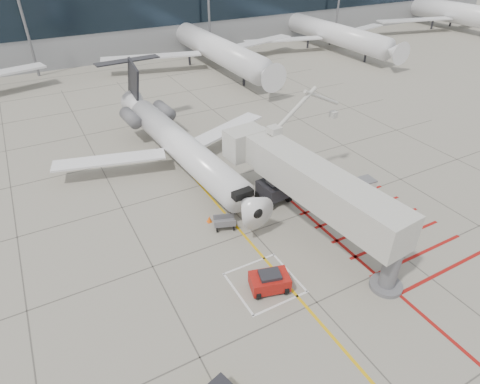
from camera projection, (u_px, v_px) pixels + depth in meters
ground_plane at (281, 263)px, 28.00m from camera, size 260.00×260.00×0.00m
regional_jet at (191, 140)px, 35.51m from camera, size 25.17×30.83×7.69m
jet_bridge at (325, 196)px, 28.48m from camera, size 10.22×18.96×7.31m
pushback_tug at (270, 281)px, 25.63m from camera, size 2.80×2.16×1.44m
baggage_cart at (225, 223)px, 31.01m from camera, size 1.91×1.54×1.05m
ground_power_unit at (361, 189)px, 34.37m from camera, size 2.28×1.44×1.74m
cone_nose at (209, 219)px, 31.79m from camera, size 0.40×0.40×0.55m
cone_side at (227, 197)px, 34.39m from camera, size 0.38×0.38×0.53m
terminal_building at (129, 4)px, 79.36m from camera, size 180.00×28.00×14.00m
terminal_glass_band at (151, 9)px, 68.53m from camera, size 180.00×0.10×6.00m
bg_aircraft_c at (209, 29)px, 64.93m from camera, size 35.08×38.97×11.69m
bg_aircraft_d at (328, 18)px, 74.98m from camera, size 32.95×36.61×10.98m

